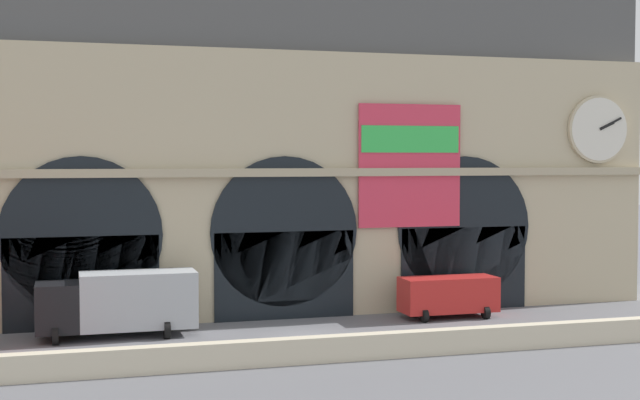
{
  "coord_description": "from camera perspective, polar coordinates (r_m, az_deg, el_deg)",
  "views": [
    {
      "loc": [
        -11.21,
        -40.47,
        8.58
      ],
      "look_at": [
        1.97,
        5.0,
        6.34
      ],
      "focal_mm": 49.49,
      "sensor_mm": 36.0,
      "label": 1
    }
  ],
  "objects": [
    {
      "name": "ground_plane",
      "position": [
        42.86,
        -0.67,
        -8.84
      ],
      "size": [
        200.0,
        200.0,
        0.0
      ],
      "primitive_type": "plane",
      "color": "slate"
    },
    {
      "name": "quay_parapet_wall",
      "position": [
        37.88,
        1.45,
        -9.54
      ],
      "size": [
        90.0,
        0.7,
        1.09
      ],
      "primitive_type": "cube",
      "color": "beige",
      "rests_on": "ground"
    },
    {
      "name": "box_truck_midwest",
      "position": [
        43.59,
        -12.85,
        -6.44
      ],
      "size": [
        7.5,
        2.91,
        3.12
      ],
      "color": "black",
      "rests_on": "ground"
    },
    {
      "name": "station_building",
      "position": [
        49.45,
        -3.03,
        3.27
      ],
      "size": [
        43.87,
        5.74,
        18.67
      ],
      "color": "#BCAD8C",
      "rests_on": "ground"
    },
    {
      "name": "van_mideast",
      "position": [
        48.2,
        8.3,
        -6.08
      ],
      "size": [
        5.2,
        2.48,
        2.2
      ],
      "color": "red",
      "rests_on": "ground"
    }
  ]
}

